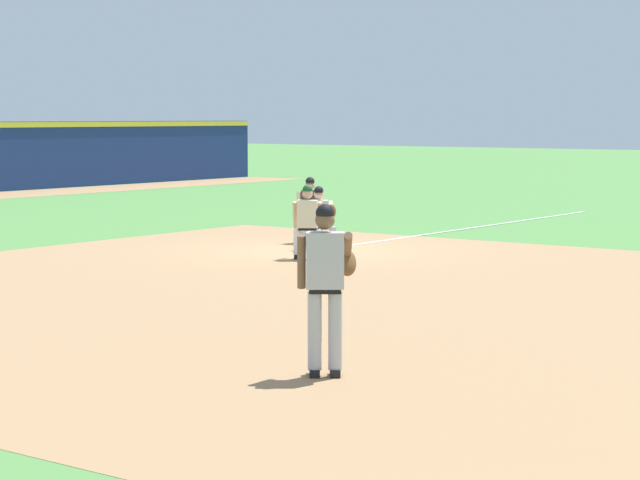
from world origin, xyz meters
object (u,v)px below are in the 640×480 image
(first_baseman, at_px, (320,215))
(umpire, at_px, (310,207))
(pitcher, at_px, (326,279))
(baserunner, at_px, (308,219))
(first_base_bag, at_px, (314,249))
(baseball, at_px, (321,277))

(first_baseman, height_order, umpire, umpire)
(pitcher, bearing_deg, baserunner, 38.06)
(first_base_bag, height_order, baseball, first_base_bag)
(umpire, bearing_deg, baserunner, -144.00)
(pitcher, relative_size, umpire, 1.27)
(pitcher, height_order, first_baseman, pitcher)
(first_base_bag, xyz_separation_m, umpire, (1.29, 1.07, 0.75))
(umpire, bearing_deg, first_baseman, -135.43)
(baseball, bearing_deg, pitcher, -143.24)
(pitcher, xyz_separation_m, umpire, (11.30, 8.70, -0.27))
(first_baseman, distance_m, umpire, 1.51)
(baseball, xyz_separation_m, umpire, (4.87, 3.90, 0.76))
(baseball, xyz_separation_m, baserunner, (2.31, 2.04, 0.76))
(first_base_bag, relative_size, umpire, 0.26)
(pitcher, height_order, umpire, pitcher)
(first_base_bag, relative_size, pitcher, 0.20)
(first_base_bag, distance_m, baserunner, 1.67)
(first_base_bag, bearing_deg, first_baseman, 4.62)
(first_base_bag, relative_size, first_baseman, 0.28)
(first_base_bag, bearing_deg, baserunner, -148.22)
(pitcher, relative_size, first_baseman, 1.39)
(baseball, distance_m, pitcher, 8.09)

